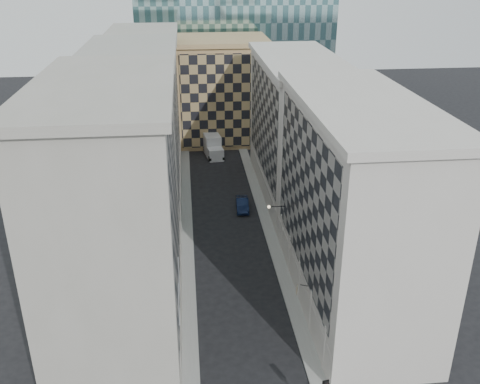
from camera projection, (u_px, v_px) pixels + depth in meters
sidewalk_west at (187, 233)px, 67.75m from camera, size 1.50×100.00×0.15m
sidewalk_east at (269, 229)px, 68.74m from camera, size 1.50×100.00×0.15m
bldg_left_a at (118, 221)px, 45.17m from camera, size 10.80×22.80×23.70m
bldg_left_b at (137, 143)px, 65.35m from camera, size 10.80×22.80×22.70m
bldg_left_c at (147, 102)px, 85.53m from camera, size 10.80×22.80×21.70m
bldg_right_a at (353, 206)px, 51.46m from camera, size 10.80×26.80×20.70m
bldg_right_b at (297, 127)px, 76.18m from camera, size 10.80×28.80×19.70m
tan_block at (222, 90)px, 99.02m from camera, size 16.80×14.80×18.80m
flagpoles_left at (179, 289)px, 42.66m from camera, size 0.10×6.33×2.33m
bracket_lamp at (270, 207)px, 60.71m from camera, size 1.98×0.36×0.36m
box_truck at (213, 147)px, 93.57m from camera, size 3.44×6.74×3.54m
dark_car at (242, 204)px, 73.93m from camera, size 1.92×4.86×1.58m
shop_sign at (298, 289)px, 49.94m from camera, size 1.23×0.66×0.76m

